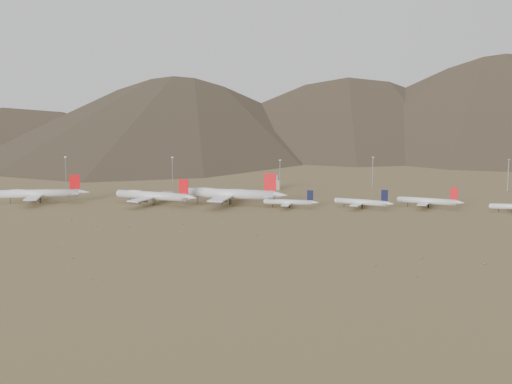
# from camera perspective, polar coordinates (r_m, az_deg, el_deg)

# --- Properties ---
(ground) EXTENTS (3000.00, 3000.00, 0.00)m
(ground) POSITION_cam_1_polar(r_m,az_deg,el_deg) (461.69, -3.15, -1.80)
(ground) COLOR olive
(ground) RESTS_ON ground
(mountain_ridge) EXTENTS (4400.00, 1000.00, 300.00)m
(mountain_ridge) POSITION_cam_1_polar(r_m,az_deg,el_deg) (1353.54, 2.33, 11.09)
(mountain_ridge) COLOR #4B3D2D
(mountain_ridge) RESTS_ON ground
(widebody_west) EXTENTS (66.14, 51.89, 19.90)m
(widebody_west) POSITION_cam_1_polar(r_m,az_deg,el_deg) (530.20, -16.99, -0.11)
(widebody_west) COLOR silver
(widebody_west) RESTS_ON ground
(widebody_centre) EXTENTS (62.55, 49.70, 19.23)m
(widebody_centre) POSITION_cam_1_polar(r_m,az_deg,el_deg) (503.71, -8.24, -0.28)
(widebody_centre) COLOR silver
(widebody_centre) RESTS_ON ground
(widebody_east) EXTENTS (77.29, 60.16, 23.07)m
(widebody_east) POSITION_cam_1_polar(r_m,az_deg,el_deg) (498.37, -2.17, -0.14)
(widebody_east) COLOR silver
(widebody_east) RESTS_ON ground
(narrowbody_a) EXTENTS (38.23, 27.67, 12.64)m
(narrowbody_a) POSITION_cam_1_polar(r_m,az_deg,el_deg) (486.00, 2.75, -0.81)
(narrowbody_a) COLOR silver
(narrowbody_a) RESTS_ON ground
(narrowbody_b) EXTENTS (39.94, 29.93, 13.86)m
(narrowbody_b) POSITION_cam_1_polar(r_m,az_deg,el_deg) (487.94, 8.54, -0.81)
(narrowbody_b) COLOR silver
(narrowbody_b) RESTS_ON ground
(narrowbody_c) EXTENTS (43.97, 32.82, 15.13)m
(narrowbody_c) POSITION_cam_1_polar(r_m,az_deg,el_deg) (498.94, 13.68, -0.71)
(narrowbody_c) COLOR silver
(narrowbody_c) RESTS_ON ground
(control_tower) EXTENTS (8.00, 8.00, 12.00)m
(control_tower) POSITION_cam_1_polar(r_m,az_deg,el_deg) (575.99, 1.51, 0.72)
(control_tower) COLOR tan
(control_tower) RESTS_ON ground
(mast_far_west) EXTENTS (2.00, 0.60, 25.70)m
(mast_far_west) POSITION_cam_1_polar(r_m,az_deg,el_deg) (608.79, -14.98, 1.69)
(mast_far_west) COLOR gray
(mast_far_west) RESTS_ON ground
(mast_west) EXTENTS (2.00, 0.60, 25.70)m
(mast_west) POSITION_cam_1_polar(r_m,az_deg,el_deg) (588.17, -6.70, 1.69)
(mast_west) COLOR gray
(mast_west) RESTS_ON ground
(mast_centre) EXTENTS (2.00, 0.60, 25.70)m
(mast_centre) POSITION_cam_1_polar(r_m,az_deg,el_deg) (561.61, 1.93, 1.44)
(mast_centre) COLOR gray
(mast_centre) RESTS_ON ground
(mast_east) EXTENTS (2.00, 0.60, 25.70)m
(mast_east) POSITION_cam_1_polar(r_m,az_deg,el_deg) (593.22, 9.32, 1.69)
(mast_east) COLOR gray
(mast_east) RESTS_ON ground
(mast_far_east) EXTENTS (2.00, 0.60, 25.70)m
(mast_far_east) POSITION_cam_1_polar(r_m,az_deg,el_deg) (601.01, 19.53, 1.41)
(mast_far_east) COLOR gray
(mast_far_east) RESTS_ON ground
(desert_scrub) EXTENTS (445.75, 180.12, 0.91)m
(desert_scrub) POSITION_cam_1_polar(r_m,az_deg,el_deg) (382.94, -4.40, -3.83)
(desert_scrub) COLOR olive
(desert_scrub) RESTS_ON ground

